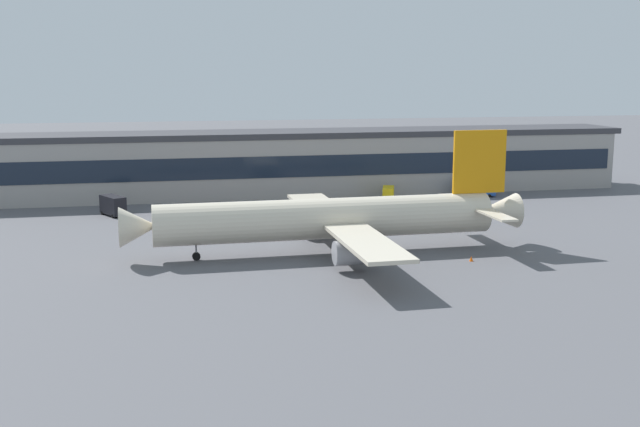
% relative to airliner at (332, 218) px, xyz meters
% --- Properties ---
extents(ground_plane, '(600.00, 600.00, 0.00)m').
position_rel_airliner_xyz_m(ground_plane, '(2.99, -3.17, -4.98)').
color(ground_plane, '#56565B').
extents(terminal_building, '(144.24, 14.58, 13.09)m').
position_rel_airliner_xyz_m(terminal_building, '(2.99, 54.44, 1.58)').
color(terminal_building, '#9E9993').
rests_on(terminal_building, ground_plane).
extents(airliner, '(57.06, 48.61, 16.96)m').
position_rel_airliner_xyz_m(airliner, '(0.00, 0.00, 0.00)').
color(airliner, beige).
rests_on(airliner, ground_plane).
extents(fuel_truck, '(8.85, 5.61, 3.35)m').
position_rel_airliner_xyz_m(fuel_truck, '(40.03, 43.02, -3.10)').
color(fuel_truck, '#2651A5').
rests_on(fuel_truck, ground_plane).
extents(stair_truck, '(4.94, 6.42, 3.55)m').
position_rel_airliner_xyz_m(stair_truck, '(-31.49, 35.85, -3.00)').
color(stair_truck, black).
rests_on(stair_truck, ground_plane).
extents(baggage_tug, '(3.10, 4.06, 1.85)m').
position_rel_airliner_xyz_m(baggage_tug, '(-15.07, 33.31, -3.90)').
color(baggage_tug, red).
rests_on(baggage_tug, ground_plane).
extents(crew_van, '(3.72, 5.63, 2.55)m').
position_rel_airliner_xyz_m(crew_van, '(21.23, 42.46, -3.52)').
color(crew_van, yellow).
rests_on(crew_van, ground_plane).
extents(traffic_cone_0, '(0.56, 0.56, 0.69)m').
position_rel_airliner_xyz_m(traffic_cone_0, '(17.33, -8.56, -4.63)').
color(traffic_cone_0, '#F2590C').
rests_on(traffic_cone_0, ground_plane).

